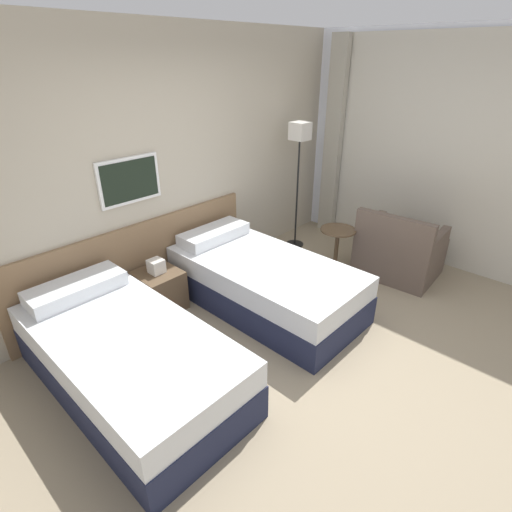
{
  "coord_description": "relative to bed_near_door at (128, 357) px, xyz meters",
  "views": [
    {
      "loc": [
        -2.36,
        -1.52,
        2.4
      ],
      "look_at": [
        0.12,
        0.81,
        0.67
      ],
      "focal_mm": 28.0,
      "sensor_mm": 36.0,
      "label": 1
    }
  ],
  "objects": [
    {
      "name": "nightstand",
      "position": [
        0.79,
        0.73,
        -0.05
      ],
      "size": [
        0.41,
        0.44,
        0.57
      ],
      "color": "brown",
      "rests_on": "ground_plane"
    },
    {
      "name": "wall_headboard",
      "position": [
        1.24,
        1.06,
        1.03
      ],
      "size": [
        10.0,
        0.1,
        2.7
      ],
      "color": "#B7AD99",
      "rests_on": "ground_plane"
    },
    {
      "name": "side_table",
      "position": [
        2.71,
        -0.16,
        0.12
      ],
      "size": [
        0.42,
        0.42,
        0.57
      ],
      "color": "brown",
      "rests_on": "ground_plane"
    },
    {
      "name": "armchair",
      "position": [
        3.18,
        -0.73,
        0.01
      ],
      "size": [
        0.82,
        0.93,
        0.83
      ],
      "rotation": [
        0.0,
        0.0,
        1.64
      ],
      "color": "brown",
      "rests_on": "ground_plane"
    },
    {
      "name": "bed_near_door",
      "position": [
        0.0,
        0.0,
        0.0
      ],
      "size": [
        1.01,
        2.02,
        0.65
      ],
      "color": "#1E233D",
      "rests_on": "ground_plane"
    },
    {
      "name": "floor_lamp",
      "position": [
        2.99,
        0.68,
        1.08
      ],
      "size": [
        0.24,
        0.24,
        1.66
      ],
      "color": "black",
      "rests_on": "ground_plane"
    },
    {
      "name": "wall_window",
      "position": [
        3.88,
        -1.07,
        1.07
      ],
      "size": [
        0.21,
        4.42,
        2.7
      ],
      "color": "white",
      "rests_on": "ground_plane"
    },
    {
      "name": "ground_plane",
      "position": [
        1.27,
        -0.89,
        -0.27
      ],
      "size": [
        16.0,
        16.0,
        0.0
      ],
      "primitive_type": "plane",
      "color": "gray"
    },
    {
      "name": "bed_near_window",
      "position": [
        1.59,
        0.0,
        0.0
      ],
      "size": [
        1.01,
        2.02,
        0.65
      ],
      "color": "#1E233D",
      "rests_on": "ground_plane"
    }
  ]
}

